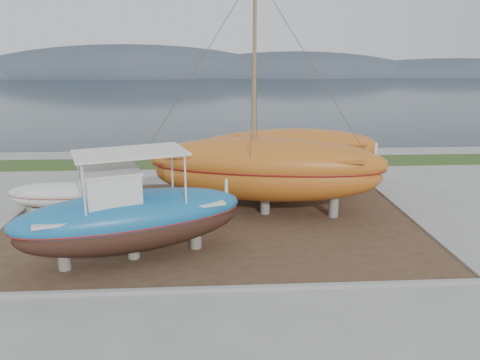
{
  "coord_description": "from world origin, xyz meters",
  "views": [
    {
      "loc": [
        0.07,
        -15.62,
        7.5
      ],
      "look_at": [
        1.24,
        4.0,
        2.0
      ],
      "focal_mm": 35.0,
      "sensor_mm": 36.0,
      "label": 1
    }
  ],
  "objects_px": {
    "white_dinghy": "(58,199)",
    "orange_bare_hull": "(284,163)",
    "blue_caique": "(131,206)",
    "orange_sailboat": "(267,100)"
  },
  "relations": [
    {
      "from": "white_dinghy",
      "to": "orange_bare_hull",
      "type": "height_order",
      "value": "orange_bare_hull"
    },
    {
      "from": "blue_caique",
      "to": "white_dinghy",
      "type": "xyz_separation_m",
      "value": [
        -4.3,
        5.24,
        -1.31
      ]
    },
    {
      "from": "white_dinghy",
      "to": "orange_bare_hull",
      "type": "xyz_separation_m",
      "value": [
        11.03,
        2.29,
        1.01
      ]
    },
    {
      "from": "orange_sailboat",
      "to": "orange_bare_hull",
      "type": "relative_size",
      "value": 1.06
    },
    {
      "from": "blue_caique",
      "to": "orange_bare_hull",
      "type": "xyz_separation_m",
      "value": [
        6.72,
        7.53,
        -0.31
      ]
    },
    {
      "from": "white_dinghy",
      "to": "orange_sailboat",
      "type": "distance_m",
      "value": 10.75
    },
    {
      "from": "orange_bare_hull",
      "to": "orange_sailboat",
      "type": "bearing_deg",
      "value": -120.61
    },
    {
      "from": "orange_bare_hull",
      "to": "blue_caique",
      "type": "bearing_deg",
      "value": -138.19
    },
    {
      "from": "orange_sailboat",
      "to": "orange_bare_hull",
      "type": "height_order",
      "value": "orange_sailboat"
    },
    {
      "from": "orange_bare_hull",
      "to": "white_dinghy",
      "type": "bearing_deg",
      "value": -174.72
    }
  ]
}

